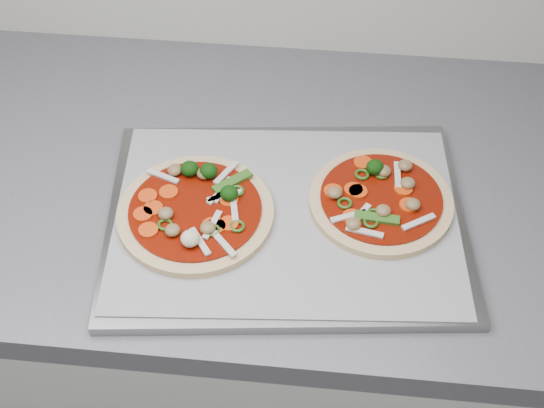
# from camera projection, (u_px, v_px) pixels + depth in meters

# --- Properties ---
(base_cabinet) EXTENTS (3.60, 0.60, 0.86)m
(base_cabinet) POSITION_uv_depth(u_px,v_px,m) (237.00, 349.00, 1.41)
(base_cabinet) COLOR silver
(base_cabinet) RESTS_ON ground
(countertop) EXTENTS (3.60, 0.60, 0.04)m
(countertop) POSITION_uv_depth(u_px,v_px,m) (227.00, 183.00, 1.08)
(countertop) COLOR slate
(countertop) RESTS_ON base_cabinet
(baking_tray) EXTENTS (0.50, 0.40, 0.02)m
(baking_tray) POSITION_uv_depth(u_px,v_px,m) (286.00, 219.00, 1.00)
(baking_tray) COLOR gray
(baking_tray) RESTS_ON countertop
(parchment) EXTENTS (0.47, 0.36, 0.00)m
(parchment) POSITION_uv_depth(u_px,v_px,m) (286.00, 215.00, 0.99)
(parchment) COLOR #99989D
(parchment) RESTS_ON baking_tray
(pizza_left) EXTENTS (0.27, 0.27, 0.03)m
(pizza_left) POSITION_uv_depth(u_px,v_px,m) (196.00, 211.00, 0.98)
(pizza_left) COLOR tan
(pizza_left) RESTS_ON parchment
(pizza_right) EXTENTS (0.21, 0.21, 0.03)m
(pizza_right) POSITION_uv_depth(u_px,v_px,m) (380.00, 199.00, 1.00)
(pizza_right) COLOR tan
(pizza_right) RESTS_ON parchment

